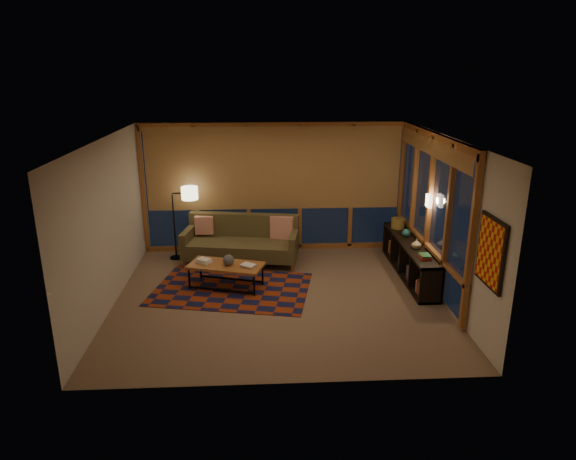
{
  "coord_description": "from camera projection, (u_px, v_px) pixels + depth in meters",
  "views": [
    {
      "loc": [
        -0.29,
        -8.0,
        3.78
      ],
      "look_at": [
        0.16,
        0.11,
        1.17
      ],
      "focal_mm": 32.0,
      "sensor_mm": 36.0,
      "label": 1
    }
  ],
  "objects": [
    {
      "name": "ceramic_pot",
      "position": [
        228.0,
        260.0,
        8.98
      ],
      "size": [
        0.26,
        0.26,
        0.2
      ],
      "primitive_type": "sphere",
      "rotation": [
        0.0,
        0.0,
        -0.39
      ],
      "color": "black",
      "rests_on": "coffee_table"
    },
    {
      "name": "coffee_table",
      "position": [
        226.0,
        276.0,
        9.11
      ],
      "size": [
        1.42,
        0.96,
        0.43
      ],
      "primitive_type": null,
      "rotation": [
        0.0,
        0.0,
        -0.3
      ],
      "color": "brown",
      "rests_on": "floor"
    },
    {
      "name": "vase",
      "position": [
        417.0,
        244.0,
        9.17
      ],
      "size": [
        0.2,
        0.2,
        0.18
      ],
      "primitive_type": "imported",
      "rotation": [
        0.0,
        0.0,
        -0.17
      ],
      "color": "tan",
      "rests_on": "bookshelf"
    },
    {
      "name": "teal_bowl",
      "position": [
        406.0,
        233.0,
        9.82
      ],
      "size": [
        0.15,
        0.15,
        0.15
      ],
      "primitive_type": "sphere",
      "rotation": [
        0.0,
        0.0,
        -0.01
      ],
      "color": "#236765",
      "rests_on": "bookshelf"
    },
    {
      "name": "walls",
      "position": [
        279.0,
        222.0,
        8.36
      ],
      "size": [
        5.51,
        5.01,
        2.7
      ],
      "color": "beige",
      "rests_on": "floor"
    },
    {
      "name": "sofa",
      "position": [
        241.0,
        241.0,
        10.18
      ],
      "size": [
        2.35,
        1.26,
        0.92
      ],
      "primitive_type": null,
      "rotation": [
        0.0,
        0.0,
        -0.17
      ],
      "color": "#4A4127",
      "rests_on": "floor"
    },
    {
      "name": "wall_sconce",
      "position": [
        429.0,
        201.0,
        8.86
      ],
      "size": [
        0.12,
        0.18,
        0.22
      ],
      "primitive_type": null,
      "color": "beige",
      "rests_on": "walls"
    },
    {
      "name": "pillow_right",
      "position": [
        282.0,
        228.0,
        10.26
      ],
      "size": [
        0.49,
        0.29,
        0.46
      ],
      "primitive_type": null,
      "rotation": [
        0.0,
        0.0,
        -0.32
      ],
      "color": "red",
      "rests_on": "sofa"
    },
    {
      "name": "book_stack_a",
      "position": [
        204.0,
        261.0,
        9.11
      ],
      "size": [
        0.33,
        0.31,
        0.08
      ],
      "primitive_type": null,
      "rotation": [
        0.0,
        0.0,
        -0.58
      ],
      "color": "white",
      "rests_on": "coffee_table"
    },
    {
      "name": "bookshelf",
      "position": [
        410.0,
        259.0,
        9.62
      ],
      "size": [
        0.4,
        2.59,
        0.65
      ],
      "primitive_type": null,
      "color": "black",
      "rests_on": "floor"
    },
    {
      "name": "pillow_left",
      "position": [
        204.0,
        227.0,
        10.41
      ],
      "size": [
        0.38,
        0.14,
        0.37
      ],
      "primitive_type": null,
      "rotation": [
        0.0,
        0.0,
        -0.05
      ],
      "color": "red",
      "rests_on": "sofa"
    },
    {
      "name": "floor",
      "position": [
        279.0,
        297.0,
        8.77
      ],
      "size": [
        5.5,
        5.0,
        0.01
      ],
      "primitive_type": "cube",
      "color": "#9C8064",
      "rests_on": "ground"
    },
    {
      "name": "ceiling",
      "position": [
        278.0,
        139.0,
        7.95
      ],
      "size": [
        5.5,
        5.0,
        0.01
      ],
      "primitive_type": "cube",
      "color": "silver",
      "rests_on": "walls"
    },
    {
      "name": "window_wall_back",
      "position": [
        274.0,
        188.0,
        10.67
      ],
      "size": [
        5.3,
        0.16,
        2.6
      ],
      "primitive_type": null,
      "color": "brown",
      "rests_on": "walls"
    },
    {
      "name": "area_rug",
      "position": [
        232.0,
        289.0,
        9.09
      ],
      "size": [
        2.98,
        2.28,
        0.01
      ],
      "primitive_type": "cube",
      "rotation": [
        0.0,
        0.0,
        -0.2
      ],
      "color": "maroon",
      "rests_on": "floor"
    },
    {
      "name": "window_wall_right",
      "position": [
        428.0,
        210.0,
        9.07
      ],
      "size": [
        0.16,
        3.7,
        2.6
      ],
      "primitive_type": null,
      "color": "brown",
      "rests_on": "walls"
    },
    {
      "name": "basket",
      "position": [
        398.0,
        223.0,
        10.34
      ],
      "size": [
        0.31,
        0.31,
        0.2
      ],
      "primitive_type": "cylinder",
      "rotation": [
        0.0,
        0.0,
        0.16
      ],
      "color": "olive",
      "rests_on": "bookshelf"
    },
    {
      "name": "shelf_book_stack",
      "position": [
        425.0,
        256.0,
        8.72
      ],
      "size": [
        0.2,
        0.27,
        0.07
      ],
      "primitive_type": null,
      "rotation": [
        0.0,
        0.0,
        -0.1
      ],
      "color": "white",
      "rests_on": "bookshelf"
    },
    {
      "name": "wall_art",
      "position": [
        490.0,
        252.0,
        6.71
      ],
      "size": [
        0.06,
        0.74,
        0.94
      ],
      "primitive_type": null,
      "color": "red",
      "rests_on": "walls"
    },
    {
      "name": "floor_lamp",
      "position": [
        174.0,
        223.0,
        10.34
      ],
      "size": [
        0.5,
        0.33,
        1.5
      ],
      "primitive_type": null,
      "rotation": [
        0.0,
        0.0,
        0.0
      ],
      "color": "black",
      "rests_on": "floor"
    },
    {
      "name": "book_stack_b",
      "position": [
        248.0,
        265.0,
        8.95
      ],
      "size": [
        0.33,
        0.32,
        0.05
      ],
      "primitive_type": null,
      "rotation": [
        0.0,
        0.0,
        -0.64
      ],
      "color": "white",
      "rests_on": "coffee_table"
    }
  ]
}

